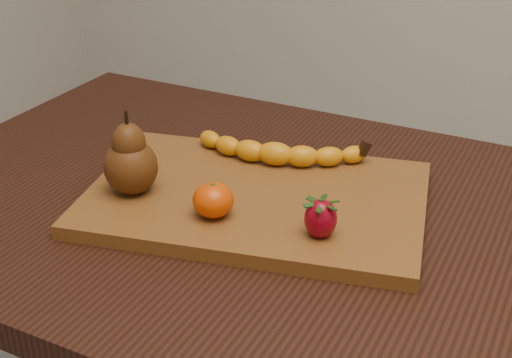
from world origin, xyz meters
The scene contains 6 objects.
table centered at (0.00, 0.00, 0.66)m, with size 1.00×0.70×0.76m.
cutting_board centered at (0.02, 0.00, 0.77)m, with size 0.45×0.30×0.02m, color brown.
banana centered at (0.01, 0.08, 0.80)m, with size 0.22×0.06×0.03m, color orange, non-canonical shape.
pear centered at (-0.13, -0.08, 0.84)m, with size 0.07×0.07×0.11m, color #4E280C, non-canonical shape.
mandarin centered at (0.00, -0.08, 0.80)m, with size 0.05×0.05×0.04m, color #CF3D02.
strawberry centered at (0.14, -0.07, 0.81)m, with size 0.04×0.04×0.05m, color maroon, non-canonical shape.
Camera 1 is at (0.40, -0.76, 1.24)m, focal length 50.00 mm.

